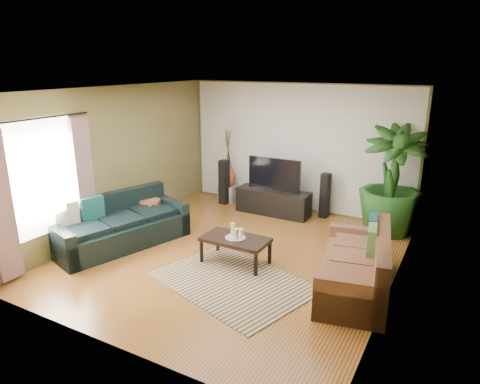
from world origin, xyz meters
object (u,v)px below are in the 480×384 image
Objects in this scene: sofa_left at (120,222)px; speaker_right at (325,196)px; coffee_table at (235,250)px; side_table at (149,211)px; vase at (228,178)px; sofa_right at (355,262)px; television at (274,174)px; potted_plant at (392,181)px; pedestal at (229,193)px; tv_stand at (273,202)px; speaker_left at (224,182)px.

speaker_right reaches higher than sofa_left.
speaker_right is at bearing 78.87° from coffee_table.
vase is at bearing 75.18° from side_table.
television is at bearing -146.47° from sofa_right.
potted_plant is (0.01, 2.43, 0.59)m from sofa_right.
pedestal is (-3.59, 2.66, -0.24)m from sofa_right.
pedestal is at bearing -173.03° from speaker_right.
sofa_left is 2.19× the size of coffee_table.
side_table is (-4.17, -1.90, -0.72)m from potted_plant.
speaker_right reaches higher than vase.
potted_plant is at bearing 1.82° from television.
tv_stand is 1.09m from speaker_right.
television is at bearing 90.21° from tv_stand.
sofa_left is 2.01× the size of television.
vase is at bearing 122.89° from coffee_table.
sofa_left reaches higher than side_table.
potted_plant is 3.45× the size of side_table.
speaker_right is at bearing 10.31° from speaker_left.
television reaches higher than pedestal.
sofa_right is 4.48m from pedestal.
pedestal is (-0.02, 0.23, -0.32)m from speaker_left.
potted_plant is at bearing 24.50° from side_table.
tv_stand is 1.36× the size of television.
sofa_left is at bearing -97.60° from vase.
sofa_left is at bearing -80.78° from side_table.
television is 3.13× the size of pedestal.
potted_plant is 3.65m from vase.
side_table is (-1.85, -1.83, -0.57)m from television.
tv_stand is at bearing -177.69° from potted_plant.
tv_stand is 1.68× the size of speaker_right.
potted_plant reaches higher than sofa_right.
sofa_right is at bearing -7.30° from side_table.
potted_plant is (1.31, -0.23, 0.55)m from speaker_right.
speaker_left is at bearing 72.99° from side_table.
speaker_left is 0.23m from vase.
sofa_right is at bearing -45.60° from television.
coffee_table is 2.56m from television.
sofa_left is 4.92× the size of vase.
pedestal is at bearing 176.34° from potted_plant.
speaker_right is at bearing -24.28° from sofa_left.
speaker_right is 2.32m from pedestal.
potted_plant is at bearing -3.05° from speaker_right.
vase is at bearing 9.50° from sofa_left.
potted_plant is at bearing 2.52° from tv_stand.
television is 1.48m from pedestal.
sofa_right is at bearing -90.30° from potted_plant.
pedestal is at bearing 166.65° from television.
sofa_right is 1.94× the size of speaker_left.
sofa_left is at bearing -170.35° from coffee_table.
sofa_right is 1.85× the size of coffee_table.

